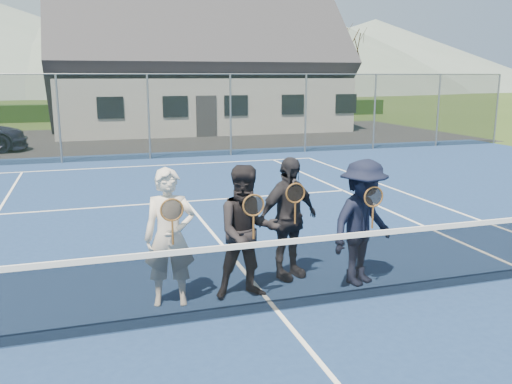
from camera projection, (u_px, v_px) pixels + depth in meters
ground at (134, 139)px, 25.52m from camera, size 220.00×220.00×0.00m
court_surface at (277, 312)px, 6.88m from camera, size 30.00×30.00×0.02m
tarmac_carpark at (43, 142)px, 24.34m from camera, size 40.00×12.00×0.01m
hedge_row at (117, 112)px, 36.59m from camera, size 40.00×1.20×1.10m
hill_centre at (205, 30)px, 98.99m from camera, size 120.00×120.00×22.00m
hill_east at (374, 55)px, 110.15m from camera, size 90.00×90.00×14.00m
court_markings at (277, 311)px, 6.87m from camera, size 11.03×23.83×0.01m
tennis_net at (277, 273)px, 6.76m from camera, size 11.68×0.08×1.10m
perimeter_fence at (149, 117)px, 19.14m from camera, size 30.07×0.07×3.02m
clubhouse at (198, 56)px, 29.58m from camera, size 15.60×8.20×7.70m
tree_c at (142, 33)px, 37.00m from camera, size 3.20×3.20×7.77m
tree_d at (280, 36)px, 39.95m from camera, size 3.20×3.20×7.77m
tree_e at (353, 38)px, 41.72m from camera, size 3.20×3.20×7.77m
player_a at (170, 237)px, 6.92m from camera, size 0.73×0.56×1.80m
player_b at (248, 232)px, 7.16m from camera, size 0.91×0.73×1.80m
player_c at (288, 218)px, 7.87m from camera, size 1.14×0.77×1.80m
player_d at (363, 223)px, 7.63m from camera, size 1.33×1.08×1.80m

